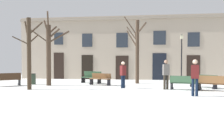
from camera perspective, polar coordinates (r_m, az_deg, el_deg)
The scene contains 16 objects.
ground_plane at distance 15.28m, azimuth -0.96°, elevation -4.54°, with size 33.10×33.10×0.00m, color white.
building_facade at distance 24.44m, azimuth 2.48°, elevation 5.14°, with size 20.68×0.60×6.12m.
tree_center at distance 16.28m, azimuth -18.27°, elevation 4.22°, with size 1.33×1.65×4.51m.
tree_right_of_center at distance 19.94m, azimuth 5.65°, elevation 4.70°, with size 1.81×1.52×5.30m.
tree_left_of_center at distance 18.58m, azimuth -14.06°, elevation 4.22°, with size 2.71×2.03×5.13m.
streetlamp at distance 22.17m, azimuth 15.49°, elevation 3.79°, with size 0.30×0.30×4.07m.
litter_bin at distance 19.91m, azimuth -17.43°, elevation -1.94°, with size 0.40×0.40×0.82m.
bench_back_to_back_right at distance 19.14m, azimuth -22.61°, elevation -1.97°, with size 1.61×1.58×0.92m.
bench_facing_shops at distance 17.51m, azimuth 20.08°, elevation -2.31°, with size 1.56×1.71×0.86m.
bench_near_lamp at distance 15.73m, azimuth 22.17°, elevation -2.82°, with size 1.88×1.34×0.91m.
bench_by_litter_bin at distance 20.13m, azimuth -4.64°, elevation -1.62°, with size 1.80×1.22×0.95m.
bench_far_corner at distance 15.70m, azimuth 16.00°, elevation -2.80°, with size 1.70×1.01×0.87m.
bench_back_to_back_left at distance 18.45m, azimuth -2.65°, elevation -2.01°, with size 1.71×1.08×0.86m.
person_near_bench at distance 15.83m, azimuth 12.14°, elevation -0.62°, with size 0.43×0.31×1.83m.
person_strolling at distance 13.10m, azimuth 18.29°, elevation -1.20°, with size 0.42×0.29×1.82m.
person_crossing_plaza at distance 16.26m, azimuth 2.52°, elevation -0.76°, with size 0.40×0.44×1.72m.
Camera 1 is at (2.38, -14.99, 1.70)m, focal length 40.36 mm.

